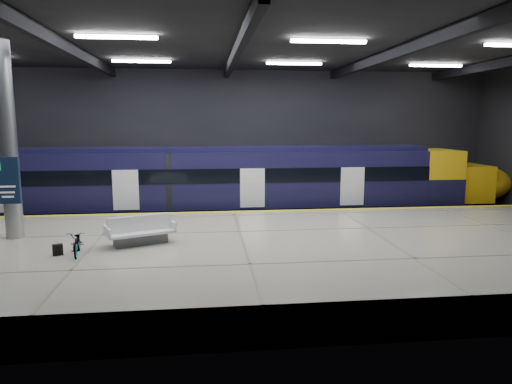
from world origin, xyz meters
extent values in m
plane|color=black|center=(0.00, 0.00, 0.00)|extent=(30.00, 30.00, 0.00)
cube|color=black|center=(0.00, 8.00, 4.00)|extent=(30.00, 0.10, 8.00)
cube|color=black|center=(0.00, -8.00, 4.00)|extent=(30.00, 0.10, 8.00)
cube|color=black|center=(0.00, 0.00, 8.00)|extent=(30.00, 16.00, 0.10)
cube|color=black|center=(-6.00, 0.00, 7.75)|extent=(0.25, 16.00, 0.40)
cube|color=black|center=(0.00, 0.00, 7.75)|extent=(0.25, 16.00, 0.40)
cube|color=black|center=(6.00, 0.00, 7.75)|extent=(0.25, 16.00, 0.40)
cube|color=white|center=(-4.00, -2.00, 7.88)|extent=(2.60, 0.18, 0.10)
cube|color=white|center=(3.00, -2.00, 7.88)|extent=(2.60, 0.18, 0.10)
cube|color=white|center=(-4.00, 4.00, 7.88)|extent=(2.60, 0.18, 0.10)
cube|color=white|center=(3.00, 4.00, 7.88)|extent=(2.60, 0.18, 0.10)
cube|color=white|center=(10.00, 4.00, 7.88)|extent=(2.60, 0.18, 0.10)
cube|color=#B9AF9D|center=(0.00, -2.50, 0.55)|extent=(30.00, 11.00, 1.10)
cube|color=yellow|center=(0.00, 2.75, 1.11)|extent=(30.00, 0.40, 0.01)
cube|color=gray|center=(0.00, 4.78, 0.08)|extent=(30.00, 0.08, 0.16)
cube|color=gray|center=(0.00, 6.22, 0.08)|extent=(30.00, 0.08, 0.16)
cube|color=black|center=(-1.96, 5.50, 0.55)|extent=(24.00, 2.58, 0.80)
cube|color=black|center=(-1.96, 5.50, 2.33)|extent=(24.00, 2.80, 2.75)
cube|color=black|center=(-1.96, 5.50, 3.82)|extent=(24.00, 2.30, 0.24)
cube|color=black|center=(-1.96, 4.09, 2.60)|extent=(24.00, 0.04, 0.70)
cube|color=white|center=(1.04, 4.08, 2.00)|extent=(1.20, 0.05, 1.90)
cube|color=yellow|center=(11.04, 5.50, 2.33)|extent=(2.00, 2.80, 2.75)
ellipsoid|color=yellow|center=(13.64, 5.50, 1.85)|extent=(3.60, 2.52, 1.90)
cube|color=black|center=(11.34, 5.50, 2.50)|extent=(1.60, 2.38, 0.80)
cube|color=#595B60|center=(-3.44, -2.42, 1.26)|extent=(1.80, 1.16, 0.32)
cube|color=white|center=(-3.44, -2.42, 1.51)|extent=(2.35, 1.67, 0.09)
cube|color=white|center=(-3.44, -2.42, 1.81)|extent=(2.03, 0.90, 0.54)
cube|color=white|center=(-4.44, -2.83, 1.64)|extent=(0.41, 0.87, 0.32)
cube|color=white|center=(-2.44, -2.01, 1.64)|extent=(0.41, 0.87, 0.32)
imported|color=#99999E|center=(-5.21, -3.45, 1.49)|extent=(0.76, 1.56, 0.78)
cube|color=black|center=(-5.81, -3.45, 1.28)|extent=(0.34, 0.28, 0.35)
cylinder|color=#9EA0A5|center=(-8.00, -1.00, 4.55)|extent=(0.60, 0.60, 6.90)
cube|color=#10203B|center=(-8.00, -1.42, 3.20)|extent=(0.90, 0.12, 1.60)
camera|label=1|loc=(-1.28, -17.68, 5.18)|focal=32.00mm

